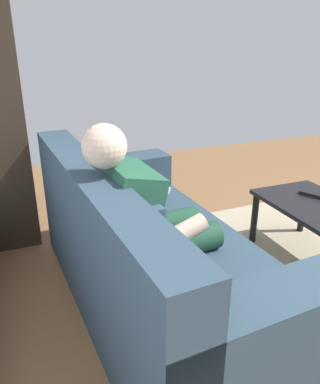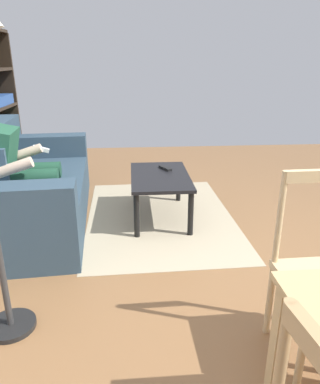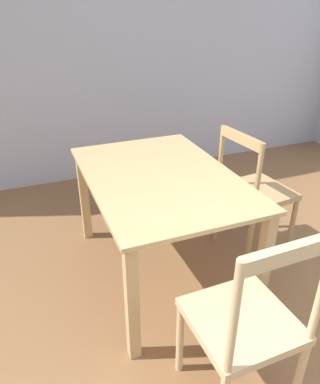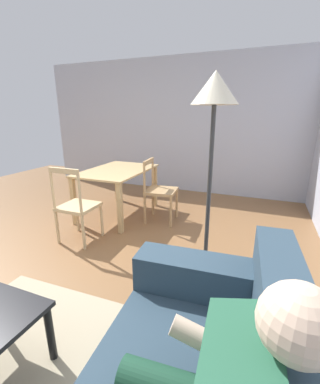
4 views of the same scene
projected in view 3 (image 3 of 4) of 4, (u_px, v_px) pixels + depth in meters
name	position (u px, v px, depth m)	size (l,w,h in m)	color
wall_side	(109.00, 43.00, 3.40)	(0.12, 5.43, 2.58)	#ABB0BE
dining_table	(160.00, 191.00, 2.24)	(1.27, 0.85, 0.72)	tan
dining_chair_near_wall	(254.00, 193.00, 2.53)	(0.46, 0.46, 0.91)	tan
dining_chair_facing_couch	(246.00, 323.00, 1.52)	(0.43, 0.43, 0.96)	#D1B27F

